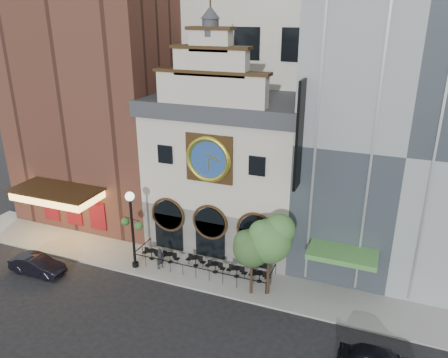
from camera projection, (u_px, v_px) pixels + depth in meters
ground at (189, 289)px, 31.04m from camera, size 120.00×120.00×0.00m
sidewalk at (203, 270)px, 33.19m from camera, size 44.00×5.00×0.15m
clock_building at (229, 166)px, 35.44m from camera, size 12.60×8.78×18.65m
theater_building at (104, 80)px, 39.62m from camera, size 14.00×15.60×25.00m
retail_building at (407, 134)px, 31.63m from camera, size 14.00×14.40×20.00m
cafe_railing at (203, 264)px, 33.00m from camera, size 10.60×2.60×0.90m
bistro_0 at (152, 254)px, 34.38m from camera, size 1.58×0.68×0.90m
bistro_1 at (170, 257)px, 33.89m from camera, size 1.58×0.68×0.90m
bistro_2 at (196, 261)px, 33.42m from camera, size 1.58×0.68×0.90m
bistro_3 at (215, 267)px, 32.59m from camera, size 1.58×0.68×0.90m
bistro_4 at (237, 271)px, 32.04m from camera, size 1.58×0.68×0.90m
bistro_5 at (259, 276)px, 31.45m from camera, size 1.58×0.68×0.90m
car_left at (37, 265)px, 32.69m from camera, size 4.33×1.58×1.42m
pedestrian at (161, 258)px, 33.03m from camera, size 0.62×0.72×1.65m
lamppost at (132, 222)px, 32.14m from camera, size 1.96×0.87×6.19m
tree_left at (253, 245)px, 29.00m from camera, size 2.68×2.58×5.16m
tree_right at (271, 237)px, 28.79m from camera, size 3.08×2.97×5.94m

